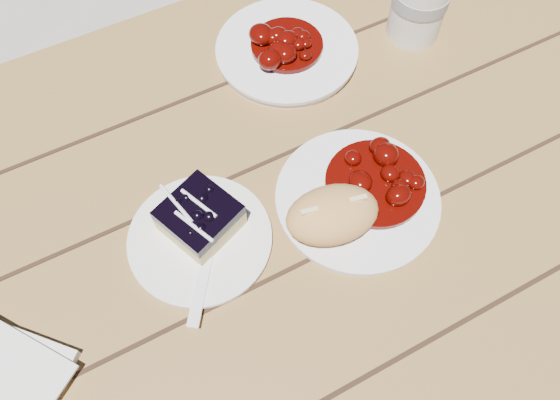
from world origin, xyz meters
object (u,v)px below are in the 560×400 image
main_plate (357,200)px  coffee_cup (418,6)px  bread_roll (332,215)px  picnic_table (322,238)px  dessert_plate (200,239)px  second_plate (287,51)px  blueberry_cake (200,217)px

main_plate → coffee_cup: bearing=43.0°
main_plate → bread_roll: (-0.05, -0.02, 0.04)m
picnic_table → dessert_plate: dessert_plate is taller
picnic_table → coffee_cup: bearing=35.9°
dessert_plate → second_plate: 0.35m
main_plate → coffee_cup: size_ratio=2.04×
main_plate → bread_roll: bread_roll is taller
main_plate → second_plate: size_ratio=0.98×
picnic_table → bread_roll: bearing=-120.4°
main_plate → dessert_plate: main_plate is taller
dessert_plate → coffee_cup: size_ratio=1.72×
blueberry_cake → second_plate: blueberry_cake is taller
blueberry_cake → second_plate: (0.25, 0.22, -0.03)m
main_plate → blueberry_cake: size_ratio=1.97×
dessert_plate → picnic_table: bearing=-3.1°
blueberry_cake → coffee_cup: coffee_cup is taller
picnic_table → second_plate: second_plate is taller
coffee_cup → dessert_plate: bearing=-158.1°
main_plate → bread_roll: bearing=-160.0°
bread_roll → dessert_plate: 0.18m
blueberry_cake → coffee_cup: bearing=-1.0°
main_plate → bread_roll: 0.07m
picnic_table → main_plate: size_ratio=9.19×
main_plate → blueberry_cake: bearing=163.1°
picnic_table → dessert_plate: (-0.19, 0.01, 0.17)m
coffee_cup → picnic_table: bearing=-144.1°
picnic_table → main_plate: main_plate is taller
dessert_plate → blueberry_cake: (0.01, 0.01, 0.03)m
picnic_table → bread_roll: bread_roll is taller
dessert_plate → blueberry_cake: 0.03m
picnic_table → main_plate: bearing=-58.6°
bread_roll → blueberry_cake: (-0.15, 0.08, -0.01)m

